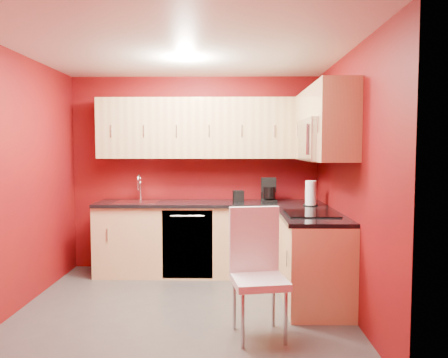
{
  "coord_description": "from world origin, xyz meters",
  "views": [
    {
      "loc": [
        0.46,
        -4.2,
        1.57
      ],
      "look_at": [
        0.39,
        0.55,
        1.24
      ],
      "focal_mm": 35.0,
      "sensor_mm": 36.0,
      "label": 1
    }
  ],
  "objects_px": {
    "dining_chair": "(259,274)",
    "napkin_holder": "(238,196)",
    "microwave": "(324,140)",
    "paper_towel": "(311,193)",
    "coffee_maker": "(269,190)",
    "sink": "(138,199)"
  },
  "relations": [
    {
      "from": "dining_chair",
      "to": "napkin_holder",
      "type": "bearing_deg",
      "value": 84.65
    },
    {
      "from": "microwave",
      "to": "paper_towel",
      "type": "relative_size",
      "value": 2.62
    },
    {
      "from": "napkin_holder",
      "to": "dining_chair",
      "type": "xyz_separation_m",
      "value": [
        0.14,
        -1.91,
        -0.44
      ]
    },
    {
      "from": "coffee_maker",
      "to": "napkin_holder",
      "type": "xyz_separation_m",
      "value": [
        -0.38,
        0.09,
        -0.08
      ]
    },
    {
      "from": "paper_towel",
      "to": "microwave",
      "type": "bearing_deg",
      "value": -89.93
    },
    {
      "from": "dining_chair",
      "to": "paper_towel",
      "type": "bearing_deg",
      "value": 55.56
    },
    {
      "from": "coffee_maker",
      "to": "paper_towel",
      "type": "distance_m",
      "value": 0.56
    },
    {
      "from": "coffee_maker",
      "to": "napkin_holder",
      "type": "distance_m",
      "value": 0.4
    },
    {
      "from": "coffee_maker",
      "to": "microwave",
      "type": "bearing_deg",
      "value": -67.58
    },
    {
      "from": "sink",
      "to": "dining_chair",
      "type": "relative_size",
      "value": 0.49
    },
    {
      "from": "microwave",
      "to": "dining_chair",
      "type": "bearing_deg",
      "value": -129.47
    },
    {
      "from": "sink",
      "to": "microwave",
      "type": "bearing_deg",
      "value": -25.6
    },
    {
      "from": "dining_chair",
      "to": "microwave",
      "type": "bearing_deg",
      "value": 40.99
    },
    {
      "from": "paper_towel",
      "to": "dining_chair",
      "type": "bearing_deg",
      "value": -114.9
    },
    {
      "from": "dining_chair",
      "to": "coffee_maker",
      "type": "bearing_deg",
      "value": 72.95
    },
    {
      "from": "paper_towel",
      "to": "dining_chair",
      "type": "distance_m",
      "value": 1.73
    },
    {
      "from": "sink",
      "to": "coffee_maker",
      "type": "xyz_separation_m",
      "value": [
        1.64,
        -0.03,
        0.12
      ]
    },
    {
      "from": "microwave",
      "to": "paper_towel",
      "type": "bearing_deg",
      "value": 90.07
    },
    {
      "from": "microwave",
      "to": "coffee_maker",
      "type": "height_order",
      "value": "microwave"
    },
    {
      "from": "paper_towel",
      "to": "sink",
      "type": "bearing_deg",
      "value": 170.43
    },
    {
      "from": "paper_towel",
      "to": "dining_chair",
      "type": "xyz_separation_m",
      "value": [
        -0.69,
        -1.49,
        -0.52
      ]
    },
    {
      "from": "sink",
      "to": "napkin_holder",
      "type": "height_order",
      "value": "sink"
    }
  ]
}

